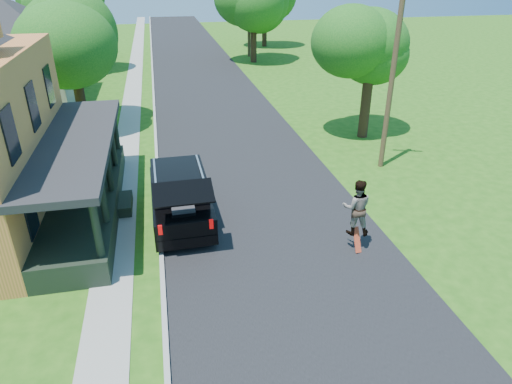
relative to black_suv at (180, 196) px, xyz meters
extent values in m
plane|color=#215611|center=(3.20, -4.72, -0.97)|extent=(140.00, 140.00, 0.00)
cube|color=black|center=(3.20, 15.28, -0.97)|extent=(8.00, 120.00, 0.02)
cube|color=#989893|center=(-0.85, 15.28, -0.97)|extent=(0.15, 120.00, 0.12)
cube|color=#9A9992|center=(-2.40, 15.28, -0.97)|extent=(1.30, 120.00, 0.03)
cube|color=#9A9992|center=(-6.30, 1.28, -0.97)|extent=(6.50, 1.20, 0.03)
cube|color=black|center=(-3.60, 1.28, -0.52)|extent=(2.40, 10.00, 0.90)
cube|color=black|center=(-3.60, 1.28, 2.03)|extent=(2.60, 10.30, 0.25)
cube|color=#A09C8E|center=(-10.30, 19.28, 1.53)|extent=(8.00, 8.00, 5.00)
cube|color=#A09C8E|center=(-10.30, 35.28, 1.53)|extent=(8.00, 8.00, 5.00)
cube|color=black|center=(0.00, 0.00, -0.23)|extent=(2.19, 5.03, 0.97)
cube|color=black|center=(0.00, 0.17, 0.54)|extent=(1.99, 3.13, 0.62)
cube|color=black|center=(0.00, 0.17, 0.88)|extent=(2.03, 3.23, 0.09)
cube|color=black|center=(0.04, -2.44, 1.36)|extent=(1.95, 1.07, 0.43)
cube|color=#2C2D31|center=(0.03, -1.50, 0.11)|extent=(0.81, 0.70, 0.51)
cube|color=silver|center=(-0.84, 0.16, 0.98)|extent=(0.12, 2.75, 0.07)
cube|color=silver|center=(0.84, 0.19, 0.98)|extent=(0.12, 2.75, 0.07)
cube|color=#990505|center=(-0.80, -2.49, 0.11)|extent=(0.14, 0.07, 0.34)
cube|color=#990505|center=(0.88, -2.46, 0.11)|extent=(0.14, 0.07, 0.34)
cylinder|color=black|center=(-0.94, 1.64, -0.59)|extent=(0.29, 0.78, 0.77)
cylinder|color=black|center=(0.89, 1.67, -0.59)|extent=(0.29, 0.78, 0.77)
cylinder|color=black|center=(-0.89, -1.66, -0.59)|extent=(0.29, 0.78, 0.77)
cylinder|color=black|center=(0.94, -1.63, -0.59)|extent=(0.29, 0.78, 0.77)
imported|color=black|center=(5.70, -3.22, 0.60)|extent=(1.14, 1.00, 1.99)
cube|color=#B62D0F|center=(5.74, -3.44, -0.55)|extent=(0.24, 0.54, 0.83)
cylinder|color=black|center=(-4.99, 12.36, 0.53)|extent=(0.62, 0.62, 3.01)
sphere|color=#388122|center=(-4.99, 12.36, 3.68)|extent=(5.22, 5.22, 4.94)
sphere|color=#388122|center=(-4.55, 12.07, 4.78)|extent=(4.53, 4.53, 4.28)
sphere|color=#388122|center=(-5.54, 12.75, 4.23)|extent=(4.64, 4.64, 4.39)
cylinder|color=black|center=(-7.80, 28.43, 0.87)|extent=(0.67, 0.67, 3.68)
sphere|color=#388122|center=(-7.80, 28.43, 4.72)|extent=(6.80, 6.80, 6.04)
cylinder|color=black|center=(10.72, 7.32, 0.66)|extent=(0.67, 0.67, 3.27)
sphere|color=#388122|center=(10.72, 7.32, 3.80)|extent=(5.45, 5.45, 4.50)
sphere|color=#388122|center=(11.18, 7.13, 4.80)|extent=(4.73, 4.73, 3.90)
sphere|color=#388122|center=(10.14, 7.59, 4.30)|extent=(4.85, 4.85, 4.00)
cylinder|color=black|center=(9.11, 30.03, 0.84)|extent=(0.80, 0.80, 3.63)
sphere|color=#388122|center=(9.11, 30.03, 4.52)|extent=(7.33, 7.33, 5.59)
cylinder|color=black|center=(12.33, 39.24, 0.64)|extent=(0.64, 0.64, 3.23)
sphere|color=#388122|center=(12.33, 39.24, 4.06)|extent=(6.33, 6.33, 5.43)
cylinder|color=#43291F|center=(9.84, 3.15, 3.55)|extent=(0.31, 0.31, 9.04)
cylinder|color=#43291F|center=(9.27, 33.17, 3.67)|extent=(0.29, 0.29, 9.29)
camera|label=1|loc=(-0.39, -15.60, 7.92)|focal=32.00mm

